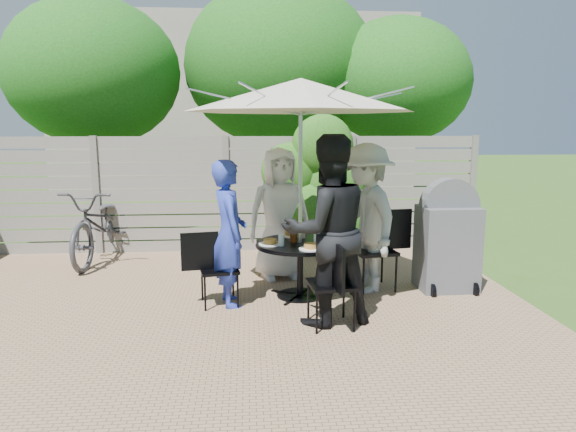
{
  "coord_description": "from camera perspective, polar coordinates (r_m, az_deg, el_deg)",
  "views": [
    {
      "loc": [
        0.36,
        -5.1,
        1.99
      ],
      "look_at": [
        0.81,
        0.87,
        0.94
      ],
      "focal_mm": 32.0,
      "sensor_mm": 36.0,
      "label": 1
    }
  ],
  "objects": [
    {
      "name": "umbrella",
      "position": [
        5.8,
        1.42,
        13.28
      ],
      "size": [
        3.12,
        3.12,
        2.51
      ],
      "rotation": [
        0.0,
        0.0,
        0.23
      ],
      "color": "silver",
      "rests_on": "ground"
    },
    {
      "name": "chair_back",
      "position": [
        6.93,
        -1.27,
        -4.36
      ],
      "size": [
        0.55,
        0.71,
        0.93
      ],
      "rotation": [
        0.0,
        0.0,
        4.98
      ],
      "color": "black",
      "rests_on": "ground"
    },
    {
      "name": "chair_left",
      "position": [
        5.82,
        -7.76,
        -7.49
      ],
      "size": [
        0.65,
        0.48,
        0.85
      ],
      "rotation": [
        0.0,
        0.0,
        6.46
      ],
      "color": "black",
      "rests_on": "ground"
    },
    {
      "name": "plate_extra",
      "position": [
        5.72,
        4.04,
        -3.22
      ],
      "size": [
        0.24,
        0.24,
        0.06
      ],
      "color": "white",
      "rests_on": "patio_table"
    },
    {
      "name": "glass_front",
      "position": [
        5.72,
        3.19,
        -2.75
      ],
      "size": [
        0.07,
        0.07,
        0.14
      ],
      "primitive_type": "cylinder",
      "color": "silver",
      "rests_on": "patio_table"
    },
    {
      "name": "bicycle",
      "position": [
        8.14,
        -20.01,
        -0.89
      ],
      "size": [
        0.92,
        2.14,
        1.09
      ],
      "primitive_type": "imported",
      "rotation": [
        0.0,
        0.0,
        -0.09
      ],
      "color": "#333338",
      "rests_on": "ground"
    },
    {
      "name": "chair_front",
      "position": [
        5.18,
        4.83,
        -9.46
      ],
      "size": [
        0.48,
        0.67,
        0.91
      ],
      "rotation": [
        0.0,
        0.0,
        1.67
      ],
      "color": "black",
      "rests_on": "ground"
    },
    {
      "name": "person_left",
      "position": [
        5.7,
        -6.56,
        -1.99
      ],
      "size": [
        0.52,
        0.67,
        1.64
      ],
      "primitive_type": "imported",
      "rotation": [
        0.0,
        0.0,
        8.08
      ],
      "color": "#2637A6",
      "rests_on": "ground"
    },
    {
      "name": "person_back",
      "position": [
        6.68,
        -0.95,
        0.23
      ],
      "size": [
        0.95,
        0.73,
        1.73
      ],
      "primitive_type": "imported",
      "rotation": [
        0.0,
        0.0,
        6.51
      ],
      "color": "silver",
      "rests_on": "ground"
    },
    {
      "name": "plate_front",
      "position": [
        5.61,
        2.55,
        -3.49
      ],
      "size": [
        0.26,
        0.26,
        0.06
      ],
      "color": "white",
      "rests_on": "patio_table"
    },
    {
      "name": "glass_right",
      "position": [
        6.11,
        3.34,
        -1.93
      ],
      "size": [
        0.07,
        0.07,
        0.14
      ],
      "primitive_type": "cylinder",
      "color": "silver",
      "rests_on": "patio_table"
    },
    {
      "name": "chair_right",
      "position": [
        6.4,
        9.59,
        -5.52
      ],
      "size": [
        0.75,
        0.55,
        1.0
      ],
      "rotation": [
        0.0,
        0.0,
        3.29
      ],
      "color": "black",
      "rests_on": "ground"
    },
    {
      "name": "person_right",
      "position": [
        6.21,
        8.62,
        -0.3
      ],
      "size": [
        0.92,
        1.28,
        1.8
      ],
      "primitive_type": "imported",
      "rotation": [
        0.0,
        0.0,
        4.94
      ],
      "color": "#A7A9A4",
      "rests_on": "ground"
    },
    {
      "name": "person_front",
      "position": [
        5.12,
        4.38,
        -1.71
      ],
      "size": [
        1.07,
        0.92,
        1.92
      ],
      "primitive_type": "imported",
      "rotation": [
        0.0,
        0.0,
        3.37
      ],
      "color": "black",
      "rests_on": "ground"
    },
    {
      "name": "plate_right",
      "position": [
        6.06,
        4.58,
        -2.49
      ],
      "size": [
        0.26,
        0.26,
        0.06
      ],
      "color": "white",
      "rests_on": "patio_table"
    },
    {
      "name": "patio_table",
      "position": [
        5.99,
        1.34,
        -4.83
      ],
      "size": [
        1.22,
        1.22,
        0.67
      ],
      "rotation": [
        0.0,
        0.0,
        0.23
      ],
      "color": "black",
      "rests_on": "ground"
    },
    {
      "name": "bbq_grill",
      "position": [
        6.52,
        17.29,
        -2.57
      ],
      "size": [
        0.69,
        0.53,
        1.38
      ],
      "rotation": [
        0.0,
        0.0,
        0.02
      ],
      "color": "#4F4F53",
      "rests_on": "ground"
    },
    {
      "name": "backyard_envelope",
      "position": [
        15.4,
        -5.5,
        12.19
      ],
      "size": [
        60.0,
        60.0,
        5.0
      ],
      "color": "#34591B",
      "rests_on": "ground"
    },
    {
      "name": "plate_back",
      "position": [
        6.27,
        0.28,
        -2.03
      ],
      "size": [
        0.26,
        0.26,
        0.06
      ],
      "color": "white",
      "rests_on": "patio_table"
    },
    {
      "name": "glass_left",
      "position": [
        5.75,
        -0.76,
        -2.67
      ],
      "size": [
        0.07,
        0.07,
        0.14
      ],
      "primitive_type": "cylinder",
      "color": "silver",
      "rests_on": "patio_table"
    },
    {
      "name": "coffee_cup",
      "position": [
        6.16,
        1.57,
        -1.91
      ],
      "size": [
        0.08,
        0.08,
        0.12
      ],
      "primitive_type": "cylinder",
      "color": "#C6B293",
      "rests_on": "patio_table"
    },
    {
      "name": "syrup_jug",
      "position": [
        5.95,
        0.65,
        -2.14
      ],
      "size": [
        0.09,
        0.09,
        0.16
      ],
      "primitive_type": "cylinder",
      "color": "#59280C",
      "rests_on": "patio_table"
    },
    {
      "name": "plate_left",
      "position": [
        5.83,
        -2.0,
        -2.95
      ],
      "size": [
        0.26,
        0.26,
        0.06
      ],
      "color": "white",
      "rests_on": "patio_table"
    }
  ]
}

